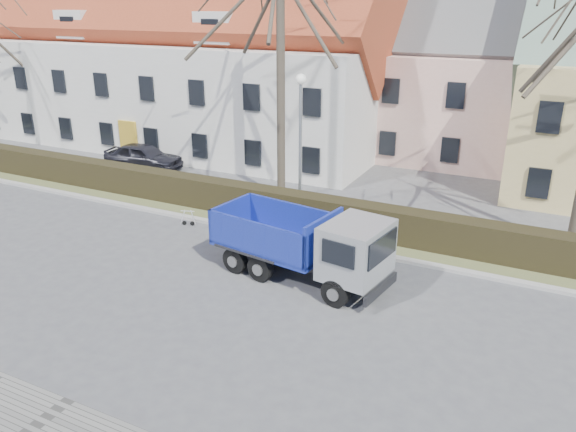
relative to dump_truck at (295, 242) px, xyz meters
The scene contains 11 objects.
ground 2.94m from the dump_truck, 133.75° to the right, with size 120.00×120.00×0.00m, color #4C4C4F.
curb_far 3.45m from the dump_truck, 124.59° to the left, with size 80.00×0.30×0.12m, color #9F9C98.
grass_strip 4.80m from the dump_truck, 113.34° to the left, with size 80.00×3.00×0.10m, color #565D34.
hedge 4.51m from the dump_truck, 114.35° to the left, with size 60.00×0.90×1.30m, color black.
building_white 20.76m from the dump_truck, 136.52° to the left, with size 26.80×10.80×9.50m, color silver, non-canonical shape.
building_pink 18.41m from the dump_truck, 83.20° to the left, with size 10.80×8.80×8.00m, color #DEAB9D, non-canonical shape.
tree_1 9.16m from the dump_truck, 120.31° to the left, with size 9.20×9.20×12.65m, color #3D352A, non-canonical shape.
dump_truck is the anchor object (origin of this frame).
streetlight 5.80m from the dump_truck, 113.45° to the left, with size 0.47×0.47×5.96m, color gray, non-canonical shape.
cart_frame 6.41m from the dump_truck, 161.32° to the left, with size 0.78×0.45×0.72m, color silver, non-canonical shape.
parked_car_a 14.78m from the dump_truck, 148.96° to the left, with size 1.70×4.24×1.44m, color black.
Camera 1 is at (9.06, -13.09, 8.55)m, focal length 35.00 mm.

